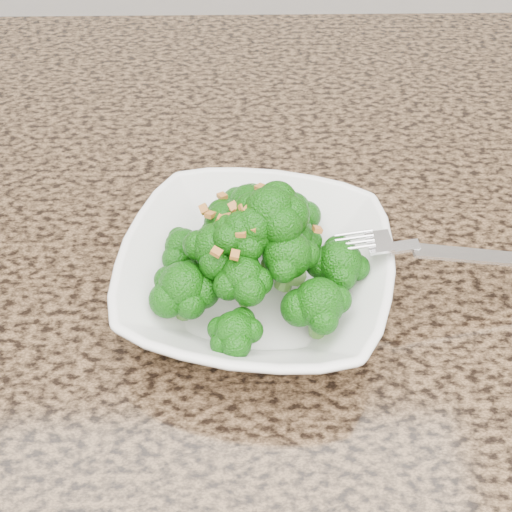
{
  "coord_description": "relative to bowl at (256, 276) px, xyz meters",
  "views": [
    {
      "loc": [
        0.09,
        -0.07,
        1.31
      ],
      "look_at": [
        0.09,
        0.29,
        0.95
      ],
      "focal_mm": 45.0,
      "sensor_mm": 36.0,
      "label": 1
    }
  ],
  "objects": [
    {
      "name": "cabinet",
      "position": [
        -0.09,
        0.01,
        -0.49
      ],
      "size": [
        1.55,
        0.95,
        0.87
      ],
      "primitive_type": "cube",
      "color": "#362316",
      "rests_on": "ground"
    },
    {
      "name": "garlic_topping",
      "position": [
        0.0,
        0.0,
        0.1
      ],
      "size": [
        0.12,
        0.12,
        0.01
      ],
      "primitive_type": null,
      "color": "#B66F2C",
      "rests_on": "broccoli_pile"
    },
    {
      "name": "granite_counter",
      "position": [
        -0.09,
        0.01,
        -0.04
      ],
      "size": [
        1.64,
        1.04,
        0.03
      ],
      "primitive_type": "cube",
      "color": "brown",
      "rests_on": "cabinet"
    },
    {
      "name": "broccoli_pile",
      "position": [
        0.0,
        0.0,
        0.06
      ],
      "size": [
        0.19,
        0.19,
        0.07
      ],
      "primitive_type": null,
      "color": "#11580A",
      "rests_on": "bowl"
    },
    {
      "name": "bowl",
      "position": [
        0.0,
        0.0,
        0.0
      ],
      "size": [
        0.26,
        0.26,
        0.05
      ],
      "primitive_type": "imported",
      "rotation": [
        0.0,
        0.0,
        -0.19
      ],
      "color": "white",
      "rests_on": "granite_counter"
    },
    {
      "name": "fork",
      "position": [
        0.12,
        -0.0,
        0.03
      ],
      "size": [
        0.2,
        0.04,
        0.01
      ],
      "primitive_type": null,
      "rotation": [
        0.0,
        0.0,
        0.08
      ],
      "color": "silver",
      "rests_on": "bowl"
    }
  ]
}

